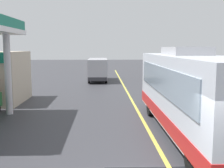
{
  "coord_description": "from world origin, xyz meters",
  "views": [
    {
      "loc": [
        -2.02,
        -5.71,
        3.64
      ],
      "look_at": [
        -1.5,
        10.0,
        1.6
      ],
      "focal_mm": 44.77,
      "sensor_mm": 36.0,
      "label": 1
    }
  ],
  "objects": [
    {
      "name": "ground",
      "position": [
        0.0,
        20.0,
        0.0
      ],
      "size": [
        120.0,
        120.0,
        0.0
      ],
      "primitive_type": "plane",
      "color": "#38383D"
    },
    {
      "name": "lane_divider_stripe",
      "position": [
        0.0,
        15.0,
        0.0
      ],
      "size": [
        0.16,
        50.0,
        0.01
      ],
      "primitive_type": "cube",
      "color": "#D8CC4C",
      "rests_on": "ground"
    },
    {
      "name": "minibus_opposing_lane",
      "position": [
        -2.56,
        24.98,
        1.47
      ],
      "size": [
        2.04,
        6.13,
        2.44
      ],
      "color": "#A5A5AD",
      "rests_on": "ground"
    },
    {
      "name": "coach_bus_main",
      "position": [
        1.66,
        5.65,
        1.72
      ],
      "size": [
        2.6,
        11.04,
        3.69
      ],
      "color": "silver",
      "rests_on": "ground"
    }
  ]
}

